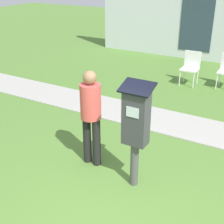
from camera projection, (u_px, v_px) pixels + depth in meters
ground_plane at (113, 218)px, 4.02m from camera, size 40.00×40.00×0.00m
sidewalk at (185, 126)px, 6.33m from camera, size 12.00×1.10×0.02m
parking_meter at (136, 123)px, 4.23m from camera, size 0.44×0.31×1.59m
person_standing at (91, 111)px, 4.78m from camera, size 0.32×0.32×1.58m
outdoor_chair_left at (191, 65)px, 8.45m from camera, size 0.44×0.44×0.90m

